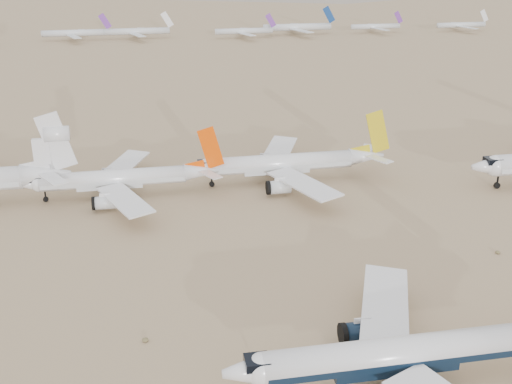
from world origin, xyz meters
The scene contains 5 objects.
ground centered at (0.00, 0.00, 0.00)m, with size 7000.00×7000.00×0.00m, color #7E6449.
main_airliner centered at (6.37, -2.24, 5.05)m, with size 52.06×50.85×18.37m.
row2_gold_tail centered at (6.72, 76.23, 4.87)m, with size 48.87×47.80×17.40m.
row2_orange_tail centered at (-33.89, 73.98, 4.51)m, with size 45.08×44.10×16.08m.
distant_storage_row centered at (-63.38, 308.08, 4.33)m, with size 475.01×50.51×14.63m.
Camera 1 is at (-28.86, -69.74, 58.70)m, focal length 45.00 mm.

